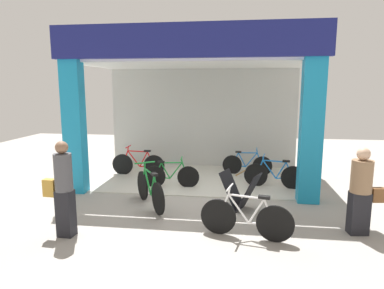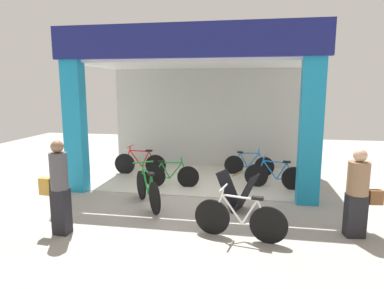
{
  "view_description": "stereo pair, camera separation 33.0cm",
  "coord_description": "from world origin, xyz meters",
  "px_view_note": "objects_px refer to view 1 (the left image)",
  "views": [
    {
      "loc": [
        1.2,
        -7.88,
        2.65
      ],
      "look_at": [
        0.0,
        0.84,
        1.15
      ],
      "focal_mm": 31.77,
      "sensor_mm": 36.0,
      "label": 1
    },
    {
      "loc": [
        1.52,
        -7.83,
        2.65
      ],
      "look_at": [
        0.0,
        0.84,
        1.15
      ],
      "focal_mm": 31.77,
      "sensor_mm": 36.0,
      "label": 2
    }
  ],
  "objects_px": {
    "bicycle_inside_2": "(171,176)",
    "bicycle_parked_1": "(150,190)",
    "sandwich_board_sign": "(240,191)",
    "pedestrian_1": "(361,190)",
    "pedestrian_0": "(63,188)",
    "bicycle_inside_3": "(247,164)",
    "bicycle_parked_0": "(246,218)",
    "bicycle_inside_1": "(274,175)",
    "bicycle_inside_0": "(138,164)"
  },
  "relations": [
    {
      "from": "bicycle_parked_0",
      "to": "pedestrian_0",
      "type": "xyz_separation_m",
      "value": [
        -3.21,
        -0.35,
        0.52
      ]
    },
    {
      "from": "bicycle_inside_2",
      "to": "pedestrian_0",
      "type": "relative_size",
      "value": 0.85
    },
    {
      "from": "bicycle_parked_1",
      "to": "pedestrian_1",
      "type": "height_order",
      "value": "pedestrian_1"
    },
    {
      "from": "bicycle_inside_1",
      "to": "bicycle_inside_2",
      "type": "height_order",
      "value": "bicycle_inside_1"
    },
    {
      "from": "bicycle_inside_1",
      "to": "bicycle_inside_3",
      "type": "height_order",
      "value": "bicycle_inside_1"
    },
    {
      "from": "bicycle_inside_0",
      "to": "pedestrian_0",
      "type": "bearing_deg",
      "value": -90.95
    },
    {
      "from": "bicycle_inside_1",
      "to": "bicycle_parked_1",
      "type": "height_order",
      "value": "bicycle_parked_1"
    },
    {
      "from": "sandwich_board_sign",
      "to": "bicycle_inside_3",
      "type": "bearing_deg",
      "value": 85.95
    },
    {
      "from": "bicycle_inside_3",
      "to": "sandwich_board_sign",
      "type": "distance_m",
      "value": 3.04
    },
    {
      "from": "bicycle_parked_1",
      "to": "pedestrian_1",
      "type": "distance_m",
      "value": 4.24
    },
    {
      "from": "bicycle_parked_1",
      "to": "sandwich_board_sign",
      "type": "xyz_separation_m",
      "value": [
        1.99,
        0.09,
        0.04
      ]
    },
    {
      "from": "bicycle_inside_1",
      "to": "bicycle_inside_2",
      "type": "bearing_deg",
      "value": -173.12
    },
    {
      "from": "bicycle_inside_1",
      "to": "bicycle_inside_2",
      "type": "distance_m",
      "value": 2.73
    },
    {
      "from": "bicycle_inside_2",
      "to": "bicycle_parked_0",
      "type": "relative_size",
      "value": 0.9
    },
    {
      "from": "sandwich_board_sign",
      "to": "pedestrian_0",
      "type": "xyz_separation_m",
      "value": [
        -3.11,
        -1.75,
        0.47
      ]
    },
    {
      "from": "bicycle_inside_3",
      "to": "sandwich_board_sign",
      "type": "bearing_deg",
      "value": -94.05
    },
    {
      "from": "sandwich_board_sign",
      "to": "bicycle_inside_1",
      "type": "bearing_deg",
      "value": 62.66
    },
    {
      "from": "pedestrian_1",
      "to": "bicycle_parked_0",
      "type": "bearing_deg",
      "value": -167.46
    },
    {
      "from": "bicycle_inside_0",
      "to": "pedestrian_1",
      "type": "height_order",
      "value": "pedestrian_1"
    },
    {
      "from": "sandwich_board_sign",
      "to": "pedestrian_0",
      "type": "height_order",
      "value": "pedestrian_0"
    },
    {
      "from": "bicycle_inside_3",
      "to": "pedestrian_0",
      "type": "xyz_separation_m",
      "value": [
        -3.32,
        -4.78,
        0.56
      ]
    },
    {
      "from": "bicycle_inside_1",
      "to": "pedestrian_0",
      "type": "bearing_deg",
      "value": -138.91
    },
    {
      "from": "bicycle_inside_2",
      "to": "bicycle_parked_0",
      "type": "height_order",
      "value": "bicycle_parked_0"
    },
    {
      "from": "bicycle_inside_2",
      "to": "bicycle_parked_1",
      "type": "bearing_deg",
      "value": -96.88
    },
    {
      "from": "bicycle_parked_1",
      "to": "bicycle_inside_3",
      "type": "bearing_deg",
      "value": 54.78
    },
    {
      "from": "bicycle_parked_1",
      "to": "pedestrian_1",
      "type": "xyz_separation_m",
      "value": [
        4.13,
        -0.86,
        0.44
      ]
    },
    {
      "from": "bicycle_inside_2",
      "to": "pedestrian_0",
      "type": "height_order",
      "value": "pedestrian_0"
    },
    {
      "from": "bicycle_parked_0",
      "to": "pedestrian_0",
      "type": "bearing_deg",
      "value": -173.86
    },
    {
      "from": "bicycle_parked_0",
      "to": "sandwich_board_sign",
      "type": "distance_m",
      "value": 1.41
    },
    {
      "from": "bicycle_inside_2",
      "to": "pedestrian_0",
      "type": "bearing_deg",
      "value": -112.33
    },
    {
      "from": "bicycle_inside_1",
      "to": "pedestrian_0",
      "type": "relative_size",
      "value": 0.91
    },
    {
      "from": "bicycle_inside_3",
      "to": "bicycle_parked_1",
      "type": "bearing_deg",
      "value": -125.22
    },
    {
      "from": "bicycle_inside_0",
      "to": "sandwich_board_sign",
      "type": "height_order",
      "value": "bicycle_inside_0"
    },
    {
      "from": "bicycle_inside_2",
      "to": "sandwich_board_sign",
      "type": "bearing_deg",
      "value": -38.17
    },
    {
      "from": "bicycle_inside_2",
      "to": "bicycle_parked_1",
      "type": "distance_m",
      "value": 1.52
    },
    {
      "from": "bicycle_inside_0",
      "to": "bicycle_parked_1",
      "type": "bearing_deg",
      "value": -68.13
    },
    {
      "from": "bicycle_inside_0",
      "to": "bicycle_inside_1",
      "type": "bearing_deg",
      "value": -11.18
    },
    {
      "from": "bicycle_parked_0",
      "to": "pedestrian_0",
      "type": "distance_m",
      "value": 3.27
    },
    {
      "from": "bicycle_inside_3",
      "to": "sandwich_board_sign",
      "type": "relative_size",
      "value": 1.58
    },
    {
      "from": "bicycle_inside_3",
      "to": "sandwich_board_sign",
      "type": "xyz_separation_m",
      "value": [
        -0.21,
        -3.03,
        0.09
      ]
    },
    {
      "from": "sandwich_board_sign",
      "to": "pedestrian_1",
      "type": "height_order",
      "value": "pedestrian_1"
    },
    {
      "from": "bicycle_inside_1",
      "to": "bicycle_parked_1",
      "type": "relative_size",
      "value": 1.07
    },
    {
      "from": "bicycle_parked_1",
      "to": "pedestrian_0",
      "type": "relative_size",
      "value": 0.86
    },
    {
      "from": "bicycle_inside_0",
      "to": "bicycle_parked_0",
      "type": "relative_size",
      "value": 0.99
    },
    {
      "from": "bicycle_inside_3",
      "to": "bicycle_parked_0",
      "type": "height_order",
      "value": "bicycle_parked_0"
    },
    {
      "from": "bicycle_parked_0",
      "to": "pedestrian_1",
      "type": "relative_size",
      "value": 1.02
    },
    {
      "from": "sandwich_board_sign",
      "to": "pedestrian_1",
      "type": "relative_size",
      "value": 0.59
    },
    {
      "from": "bicycle_parked_0",
      "to": "pedestrian_0",
      "type": "relative_size",
      "value": 0.95
    },
    {
      "from": "bicycle_inside_0",
      "to": "pedestrian_0",
      "type": "height_order",
      "value": "pedestrian_0"
    },
    {
      "from": "bicycle_parked_0",
      "to": "sandwich_board_sign",
      "type": "xyz_separation_m",
      "value": [
        -0.1,
        1.41,
        0.05
      ]
    }
  ]
}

